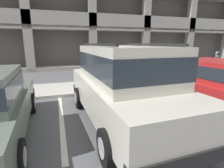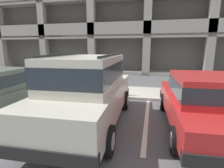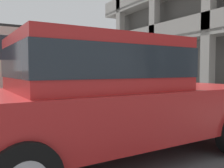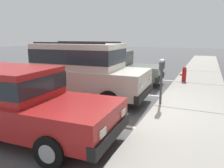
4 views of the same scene
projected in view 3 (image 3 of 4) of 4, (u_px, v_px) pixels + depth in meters
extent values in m
cube|color=#565659|center=(126.00, 113.00, 7.02)|extent=(80.00, 80.00, 0.10)
cube|color=#ADA89E|center=(162.00, 106.00, 7.65)|extent=(40.00, 2.20, 0.12)
cube|color=#606060|center=(72.00, 88.00, 14.62)|extent=(0.03, 2.16, 0.00)
cube|color=#606060|center=(103.00, 93.00, 11.13)|extent=(0.03, 2.16, 0.00)
cube|color=#606060|center=(162.00, 104.00, 7.65)|extent=(0.03, 2.16, 0.00)
cube|color=silver|center=(37.00, 97.00, 10.53)|extent=(0.12, 4.80, 0.01)
cube|color=silver|center=(61.00, 107.00, 7.74)|extent=(0.12, 4.80, 0.01)
cube|color=silver|center=(110.00, 128.00, 4.94)|extent=(0.12, 4.80, 0.01)
cube|color=beige|center=(37.00, 88.00, 5.84)|extent=(2.01, 4.76, 0.80)
cube|color=beige|center=(34.00, 53.00, 5.77)|extent=(1.72, 2.97, 0.84)
cube|color=#232B33|center=(34.00, 52.00, 5.77)|extent=(1.75, 3.00, 0.46)
cube|color=black|center=(119.00, 95.00, 7.05)|extent=(1.88, 0.23, 0.24)
cube|color=silver|center=(133.00, 83.00, 6.57)|extent=(0.24, 0.04, 0.14)
cube|color=silver|center=(111.00, 81.00, 7.54)|extent=(0.24, 0.04, 0.14)
cylinder|color=black|center=(110.00, 105.00, 5.84)|extent=(0.22, 0.67, 0.66)
cylinder|color=#B2B2B7|center=(110.00, 105.00, 5.84)|extent=(0.23, 0.37, 0.36)
cylinder|color=black|center=(79.00, 98.00, 7.38)|extent=(0.22, 0.67, 0.66)
cylinder|color=#B2B2B7|center=(79.00, 98.00, 7.38)|extent=(0.23, 0.37, 0.36)
cube|color=black|center=(42.00, 28.00, 5.15)|extent=(0.14, 2.62, 0.05)
cube|color=black|center=(27.00, 36.00, 6.33)|extent=(0.14, 2.62, 0.05)
cube|color=#5B665B|center=(17.00, 86.00, 8.57)|extent=(1.90, 4.47, 0.60)
cube|color=#5B665B|center=(7.00, 68.00, 8.37)|extent=(1.59, 2.05, 0.64)
cube|color=#232B33|center=(7.00, 67.00, 8.37)|extent=(1.61, 2.07, 0.35)
cube|color=black|center=(75.00, 89.00, 9.71)|extent=(1.74, 0.24, 0.24)
cube|color=silver|center=(82.00, 83.00, 9.28)|extent=(0.24, 0.04, 0.14)
cube|color=silver|center=(71.00, 82.00, 10.17)|extent=(0.24, 0.04, 0.14)
cylinder|color=black|center=(63.00, 95.00, 8.59)|extent=(0.19, 0.61, 0.60)
cylinder|color=#B2B2B7|center=(63.00, 95.00, 8.59)|extent=(0.20, 0.34, 0.33)
cylinder|color=black|center=(48.00, 91.00, 10.01)|extent=(0.19, 0.61, 0.60)
cylinder|color=#B2B2B7|center=(48.00, 91.00, 10.01)|extent=(0.20, 0.34, 0.33)
cube|color=red|center=(116.00, 111.00, 3.34)|extent=(1.87, 4.46, 0.60)
cube|color=red|center=(96.00, 64.00, 3.15)|extent=(1.57, 2.04, 0.64)
cube|color=#232B33|center=(96.00, 63.00, 3.15)|extent=(1.60, 2.06, 0.35)
cube|color=black|center=(217.00, 111.00, 4.48)|extent=(1.74, 0.23, 0.24)
cube|color=silver|center=(196.00, 95.00, 4.94)|extent=(0.24, 0.04, 0.14)
cylinder|color=black|center=(153.00, 114.00, 4.78)|extent=(0.18, 0.61, 0.60)
cylinder|color=#B2B2B7|center=(153.00, 114.00, 4.78)|extent=(0.19, 0.34, 0.33)
cylinder|color=#47474C|center=(132.00, 87.00, 7.39)|extent=(0.07, 0.07, 1.06)
cube|color=#47474C|center=(132.00, 68.00, 7.36)|extent=(0.28, 0.06, 0.06)
cube|color=#424447|center=(130.00, 63.00, 7.44)|extent=(0.15, 0.11, 0.22)
cylinder|color=#8C99A3|center=(130.00, 60.00, 7.43)|extent=(0.15, 0.11, 0.15)
cube|color=#B7B293|center=(128.00, 65.00, 7.41)|extent=(0.08, 0.01, 0.08)
cube|color=#424447|center=(134.00, 63.00, 7.26)|extent=(0.15, 0.11, 0.22)
cylinder|color=#8C99A3|center=(134.00, 59.00, 7.26)|extent=(0.15, 0.11, 0.15)
cube|color=#B7B293|center=(132.00, 65.00, 7.24)|extent=(0.08, 0.01, 0.08)
cube|color=gray|center=(120.00, 13.00, 21.17)|extent=(0.60, 0.50, 12.00)
cube|color=gray|center=(155.00, 0.00, 17.18)|extent=(0.60, 0.50, 12.00)
cylinder|color=red|center=(87.00, 87.00, 11.06)|extent=(0.20, 0.20, 0.55)
sphere|color=red|center=(87.00, 80.00, 11.04)|extent=(0.18, 0.18, 0.18)
cylinder|color=red|center=(84.00, 87.00, 10.98)|extent=(0.08, 0.10, 0.08)
cylinder|color=red|center=(88.00, 87.00, 10.92)|extent=(0.10, 0.07, 0.07)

